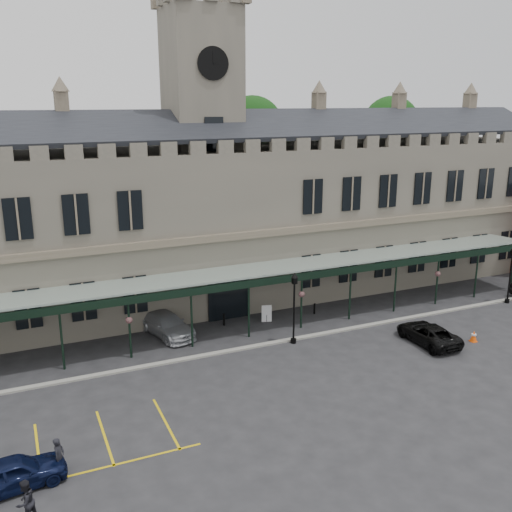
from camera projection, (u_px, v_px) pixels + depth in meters
name	position (u px, v px, depth m)	size (l,w,h in m)	color
ground	(299.00, 383.00, 32.40)	(140.00, 140.00, 0.00)	#242426
station_building	(205.00, 220.00, 44.72)	(60.00, 10.36, 17.30)	#5C574D
clock_tower	(203.00, 133.00, 43.04)	(5.60, 5.60, 24.80)	#5C574D
canopy	(247.00, 302.00, 38.35)	(50.00, 4.10, 4.30)	#8C9E93
kerb	(259.00, 345.00, 37.23)	(60.00, 0.40, 0.12)	gray
parking_markings	(39.00, 458.00, 25.63)	(16.00, 6.00, 0.01)	gold
tree_behind_mid	(252.00, 130.00, 54.18)	(6.00, 6.00, 16.00)	#332314
tree_behind_right	(391.00, 127.00, 60.40)	(6.00, 6.00, 16.00)	#332314
lamp_post_mid	(294.00, 302.00, 37.00)	(0.46, 0.46, 4.86)	black
lamp_post_right	(511.00, 270.00, 44.53)	(0.44, 0.44, 4.60)	black
traffic_cone	(474.00, 336.00, 37.90)	(0.48, 0.48, 0.76)	#FD4E08
sign_board	(267.00, 314.00, 41.21)	(0.73, 0.24, 1.26)	black
bollard_left	(224.00, 319.00, 40.62)	(0.15, 0.15, 0.87)	black
bollard_right	(314.00, 309.00, 42.80)	(0.15, 0.15, 0.82)	black
car_left_a	(14.00, 473.00, 23.46)	(1.68, 4.18, 1.42)	black
car_taxi	(167.00, 324.00, 38.89)	(2.10, 5.17, 1.50)	#A9ABB1
car_van	(428.00, 334.00, 37.59)	(2.20, 4.78, 1.33)	black
person_a	(59.00, 456.00, 24.32)	(0.63, 0.41, 1.72)	black
person_b	(25.00, 502.00, 21.53)	(0.86, 0.67, 1.77)	black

